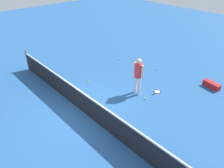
% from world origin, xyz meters
% --- Properties ---
extents(ground_plane, '(40.00, 40.00, 0.00)m').
position_xyz_m(ground_plane, '(0.00, 0.00, 0.00)').
color(ground_plane, '#265693').
extents(court_net, '(10.09, 0.09, 1.07)m').
position_xyz_m(court_net, '(0.00, 0.00, 0.50)').
color(court_net, '#4C4C51').
rests_on(court_net, ground_plane).
extents(player_near_side, '(0.52, 0.34, 1.70)m').
position_xyz_m(player_near_side, '(-0.51, -2.57, 1.01)').
color(player_near_side, white).
rests_on(player_near_side, ground_plane).
extents(tennis_racket_near_player, '(0.34, 0.59, 0.03)m').
position_xyz_m(tennis_racket_near_player, '(-1.07, -3.31, 0.01)').
color(tennis_racket_near_player, black).
rests_on(tennis_racket_near_player, ground_plane).
extents(tennis_ball_near_player, '(0.07, 0.07, 0.07)m').
position_xyz_m(tennis_ball_near_player, '(-1.05, -2.49, 0.03)').
color(tennis_ball_near_player, '#C6E033').
rests_on(tennis_ball_near_player, ground_plane).
extents(tennis_ball_by_net, '(0.07, 0.07, 0.07)m').
position_xyz_m(tennis_ball_by_net, '(2.63, -4.50, 0.03)').
color(tennis_ball_by_net, '#C6E033').
rests_on(tennis_ball_by_net, ground_plane).
extents(tennis_ball_midcourt, '(0.07, 0.07, 0.07)m').
position_xyz_m(tennis_ball_midcourt, '(0.75, -0.59, 0.03)').
color(tennis_ball_midcourt, '#C6E033').
rests_on(tennis_ball_midcourt, ground_plane).
extents(tennis_ball_baseline, '(0.07, 0.07, 0.07)m').
position_xyz_m(tennis_ball_baseline, '(0.31, -5.09, 0.03)').
color(tennis_ball_baseline, '#C6E033').
rests_on(tennis_ball_baseline, ground_plane).
extents(tennis_ball_stray_left, '(0.07, 0.07, 0.07)m').
position_xyz_m(tennis_ball_stray_left, '(1.70, -1.52, 0.03)').
color(tennis_ball_stray_left, '#C6E033').
rests_on(tennis_ball_stray_left, ground_plane).
extents(equipment_bag, '(0.84, 0.42, 0.28)m').
position_xyz_m(equipment_bag, '(-2.51, -5.51, 0.14)').
color(equipment_bag, '#B21E1E').
rests_on(equipment_bag, ground_plane).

